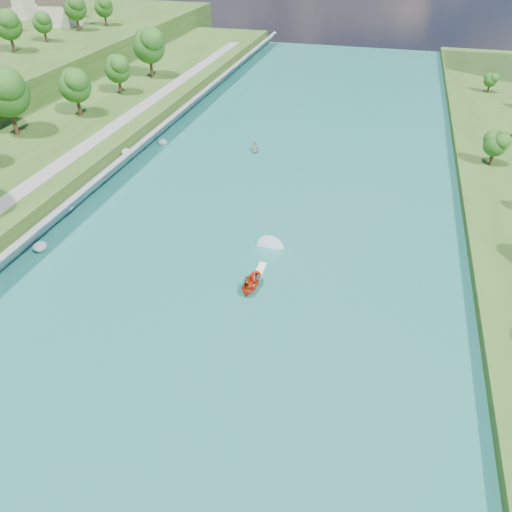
% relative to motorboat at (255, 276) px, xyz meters
% --- Properties ---
extents(ground, '(260.00, 260.00, 0.00)m').
position_rel_motorboat_xyz_m(ground, '(-3.19, -12.59, -0.76)').
color(ground, '#2D5119').
rests_on(ground, ground).
extents(river_water, '(55.00, 240.00, 0.10)m').
position_rel_motorboat_xyz_m(river_water, '(-3.19, 7.41, -0.71)').
color(river_water, '#196250').
rests_on(river_water, ground).
extents(ridge_west, '(60.00, 120.00, 9.00)m').
position_rel_motorboat_xyz_m(ridge_west, '(-85.69, 82.41, 3.74)').
color(ridge_west, '#2D5119').
rests_on(ridge_west, ground).
extents(riprap_bank, '(4.48, 236.00, 4.10)m').
position_rel_motorboat_xyz_m(riprap_bank, '(-29.01, 6.48, 1.02)').
color(riprap_bank, slate).
rests_on(riprap_bank, ground).
extents(riverside_path, '(3.00, 200.00, 0.10)m').
position_rel_motorboat_xyz_m(riverside_path, '(-35.69, 7.41, 2.79)').
color(riverside_path, gray).
rests_on(riverside_path, berm_west).
extents(ridge_houses, '(29.50, 29.50, 8.40)m').
position_rel_motorboat_xyz_m(ridge_houses, '(-91.85, 87.41, 12.55)').
color(ridge_houses, beige).
rests_on(ridge_houses, ridge_west).
extents(trees_ridge, '(20.66, 50.76, 10.79)m').
position_rel_motorboat_xyz_m(trees_ridge, '(-73.55, 77.55, 13.11)').
color(trees_ridge, '#1D4E14').
rests_on(trees_ridge, ridge_west).
extents(motorboat, '(3.60, 18.87, 2.00)m').
position_rel_motorboat_xyz_m(motorboat, '(0.00, 0.00, 0.00)').
color(motorboat, red).
rests_on(motorboat, river_water).
extents(raft, '(2.75, 3.36, 1.65)m').
position_rel_motorboat_xyz_m(raft, '(-10.25, 37.04, -0.29)').
color(raft, gray).
rests_on(raft, river_water).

